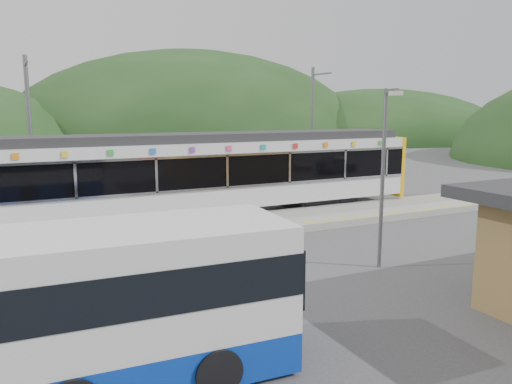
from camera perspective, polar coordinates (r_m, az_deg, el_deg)
name	(u,v)px	position (r m, az deg, el deg)	size (l,w,h in m)	color
ground	(273,251)	(17.17, 1.94, -6.73)	(120.00, 120.00, 0.00)	#4C4C4F
hills	(333,208)	(24.72, 8.81, -1.84)	(146.00, 149.00, 26.00)	#1E3D19
platform	(234,227)	(20.00, -2.54, -3.96)	(26.00, 3.20, 0.30)	#9E9E99
yellow_line	(248,230)	(18.81, -0.94, -4.33)	(26.00, 0.10, 0.01)	yellow
train	(204,172)	(22.04, -5.98, 2.30)	(20.44, 3.01, 3.74)	black
catenary_mast_west	(31,137)	(23.13, -24.36, 5.79)	(0.18, 1.80, 7.00)	slate
catenary_mast_east	(312,130)	(27.45, 6.46, 7.00)	(0.18, 1.80, 7.00)	slate
lamp_post	(386,163)	(15.18, 14.62, 3.26)	(0.44, 1.01, 5.37)	slate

